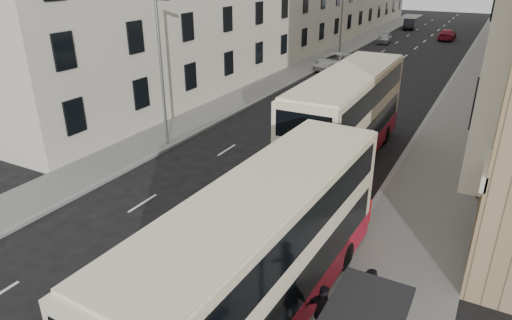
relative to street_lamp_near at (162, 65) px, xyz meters
The scene contains 17 objects.
ground 14.35m from the street_lamp_near, 62.11° to the right, with size 200.00×200.00×0.00m, color black.
pavement_right 23.47m from the street_lamp_near, 51.44° to the left, with size 4.00×120.00×0.15m, color slate.
pavement_left 18.60m from the street_lamp_near, 93.66° to the left, with size 3.00×120.00×0.15m, color slate.
kerb_right 22.30m from the street_lamp_near, 55.55° to the left, with size 0.25×120.00×0.15m, color gray.
kerb_left 18.57m from the street_lamp_near, 88.89° to the left, with size 0.25×120.00×0.15m, color gray.
road_markings 33.92m from the street_lamp_near, 79.11° to the left, with size 10.00×110.00×0.01m, color silver, non-canonical shape.
guard_railing 14.56m from the street_lamp_near, 26.38° to the right, with size 0.06×6.56×1.01m.
street_lamp_near is the anchor object (origin of this frame).
street_lamp_far 30.00m from the street_lamp_near, 90.00° to the left, with size 0.93×0.18×8.00m.
double_decker_front 15.18m from the street_lamp_near, 40.83° to the right, with size 2.98×11.42×4.52m.
double_decker_rear 10.24m from the street_lamp_near, 14.29° to the left, with size 2.96×12.13×4.82m.
pedestrian_mid 16.82m from the street_lamp_near, 30.98° to the right, with size 0.84×0.66×1.74m, color black.
pedestrian_far 16.75m from the street_lamp_near, 36.53° to the right, with size 1.03×0.43×1.75m, color black.
white_van 24.24m from the street_lamp_near, 85.91° to the left, with size 2.55×5.53×1.54m, color silver.
car_silver 42.05m from the street_lamp_near, 87.28° to the left, with size 1.50×3.72×1.27m, color #A2A5A9.
car_dark 56.97m from the street_lamp_near, 87.99° to the left, with size 1.60×4.60×1.52m, color black.
car_red 49.35m from the street_lamp_near, 79.73° to the left, with size 1.96×4.81×1.40m, color maroon.
Camera 1 is at (9.81, -7.10, 9.79)m, focal length 32.00 mm.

